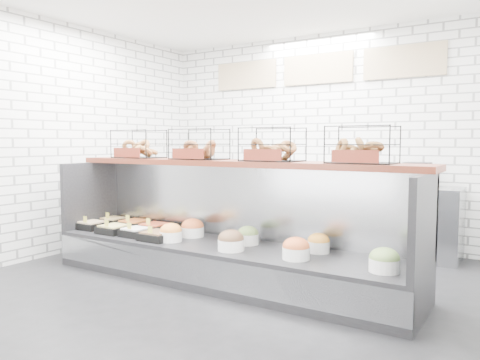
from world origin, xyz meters
The scene contains 5 objects.
ground centered at (0.00, 0.00, 0.00)m, with size 5.50×5.50×0.00m, color black.
room_shell centered at (0.00, 0.60, 2.06)m, with size 5.02×5.51×3.01m.
display_case centered at (-0.02, 0.34, 0.33)m, with size 4.00×0.90×1.20m.
bagel_shelf centered at (0.00, 0.52, 1.37)m, with size 4.10×0.50×0.40m.
prep_counter centered at (0.00, 2.43, 0.47)m, with size 4.00×0.60×1.20m.
Camera 1 is at (2.71, -3.63, 1.45)m, focal length 35.00 mm.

